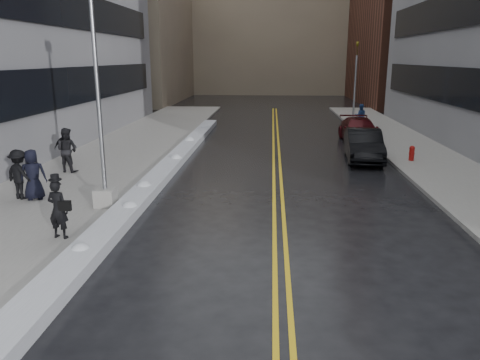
% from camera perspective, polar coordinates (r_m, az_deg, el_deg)
% --- Properties ---
extents(ground, '(160.00, 160.00, 0.00)m').
position_cam_1_polar(ground, '(13.79, -5.65, -6.57)').
color(ground, black).
rests_on(ground, ground).
extents(sidewalk_west, '(5.50, 50.00, 0.15)m').
position_cam_1_polar(sidewalk_west, '(24.52, -15.18, 2.63)').
color(sidewalk_west, gray).
rests_on(sidewalk_west, ground).
extents(sidewalk_east, '(4.00, 50.00, 0.15)m').
position_cam_1_polar(sidewalk_east, '(24.47, 22.36, 2.00)').
color(sidewalk_east, gray).
rests_on(sidewalk_east, ground).
extents(lane_line_left, '(0.12, 50.00, 0.01)m').
position_cam_1_polar(lane_line_left, '(23.21, 4.13, 2.27)').
color(lane_line_left, gold).
rests_on(lane_line_left, ground).
extents(lane_line_right, '(0.12, 50.00, 0.01)m').
position_cam_1_polar(lane_line_right, '(23.21, 4.87, 2.25)').
color(lane_line_right, gold).
rests_on(lane_line_right, ground).
extents(snow_ridge, '(0.90, 30.00, 0.34)m').
position_cam_1_polar(snow_ridge, '(21.72, -8.62, 1.72)').
color(snow_ridge, silver).
rests_on(snow_ridge, ground).
extents(building_west_far, '(14.00, 22.00, 18.00)m').
position_cam_1_polar(building_west_far, '(59.50, -14.19, 18.14)').
color(building_west_far, gray).
rests_on(building_west_far, ground).
extents(building_far, '(36.00, 16.00, 22.00)m').
position_cam_1_polar(building_far, '(72.91, 3.90, 19.39)').
color(building_far, gray).
rests_on(building_far, ground).
extents(lamppost, '(0.65, 0.65, 7.62)m').
position_cam_1_polar(lamppost, '(15.85, -16.58, 5.20)').
color(lamppost, gray).
rests_on(lamppost, sidewalk_west).
extents(fire_hydrant, '(0.26, 0.26, 0.73)m').
position_cam_1_polar(fire_hydrant, '(24.07, 20.21, 3.17)').
color(fire_hydrant, maroon).
rests_on(fire_hydrant, sidewalk_east).
extents(traffic_signal, '(0.16, 0.20, 6.00)m').
position_cam_1_polar(traffic_signal, '(37.24, 13.88, 11.84)').
color(traffic_signal, gray).
rests_on(traffic_signal, sidewalk_east).
extents(pedestrian_fedora, '(0.66, 0.50, 1.65)m').
position_cam_1_polar(pedestrian_fedora, '(13.71, -21.30, -3.35)').
color(pedestrian_fedora, black).
rests_on(pedestrian_fedora, sidewalk_west).
extents(pedestrian_b, '(1.10, 0.95, 1.93)m').
position_cam_1_polar(pedestrian_b, '(21.60, -20.35, 3.45)').
color(pedestrian_b, black).
rests_on(pedestrian_b, sidewalk_west).
extents(pedestrian_c, '(1.02, 0.84, 1.78)m').
position_cam_1_polar(pedestrian_c, '(17.78, -23.93, 0.60)').
color(pedestrian_c, black).
rests_on(pedestrian_c, sidewalk_west).
extents(pedestrian_d, '(1.03, 0.63, 1.65)m').
position_cam_1_polar(pedestrian_d, '(22.96, -20.49, 3.70)').
color(pedestrian_d, black).
rests_on(pedestrian_d, sidewalk_west).
extents(pedestrian_e, '(1.30, 1.05, 1.76)m').
position_cam_1_polar(pedestrian_e, '(18.06, -25.28, 0.62)').
color(pedestrian_e, black).
rests_on(pedestrian_e, sidewalk_west).
extents(pedestrian_east, '(0.85, 0.69, 1.67)m').
position_cam_1_polar(pedestrian_east, '(34.56, 14.47, 7.59)').
color(pedestrian_east, navy).
rests_on(pedestrian_east, sidewalk_east).
extents(car_black, '(2.01, 4.81, 1.55)m').
position_cam_1_polar(car_black, '(24.07, 14.83, 4.13)').
color(car_black, black).
rests_on(car_black, ground).
extents(car_maroon, '(2.04, 5.01, 1.45)m').
position_cam_1_polar(car_maroon, '(29.20, 14.33, 5.86)').
color(car_maroon, '#3C090D').
rests_on(car_maroon, ground).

